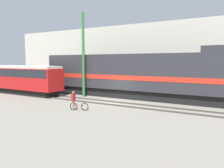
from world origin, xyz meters
The scene contains 9 objects.
ground_plane centered at (0.00, 0.00, 0.00)m, with size 120.00×120.00×0.00m, color slate.
track_near centered at (0.00, -1.00, 0.07)m, with size 60.00×1.50×0.14m.
track_far centered at (0.00, 3.18, 0.07)m, with size 60.00×1.51×0.14m.
building_backdrop centered at (0.00, 12.22, 4.61)m, with size 49.20×6.00×9.23m.
freight_locomotive centered at (0.28, 3.18, 2.54)m, with size 21.41×3.04×5.46m.
streetcar centered at (-12.11, -1.00, 2.02)m, with size 10.73×2.54×3.53m.
bicycle centered at (-0.55, -4.79, 0.33)m, with size 1.57×0.65×0.71m.
person centered at (-0.93, -5.06, 0.97)m, with size 0.32×0.41×1.60m.
utility_pole_left centered at (-4.54, 1.09, 4.78)m, with size 0.31×0.31×9.55m.
Camera 1 is at (10.78, -18.93, 4.07)m, focal length 35.00 mm.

